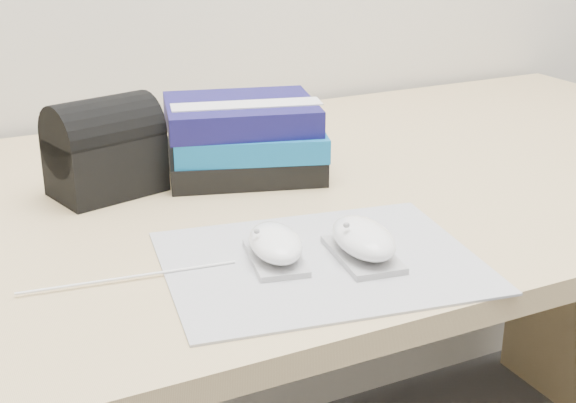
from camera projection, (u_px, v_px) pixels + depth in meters
name	position (u px, v px, depth m)	size (l,w,h in m)	color
desk	(283.00, 308.00, 1.27)	(1.60, 0.80, 0.73)	tan
mousepad	(321.00, 262.00, 0.88)	(0.34, 0.26, 0.00)	gray
mouse_rear	(275.00, 245.00, 0.87)	(0.08, 0.11, 0.04)	#A6A5A8
mouse_front	(363.00, 241.00, 0.88)	(0.08, 0.12, 0.05)	#9D9DA0
usb_cable	(129.00, 277.00, 0.84)	(0.00, 0.00, 0.23)	white
book_stack	(244.00, 138.00, 1.14)	(0.26, 0.23, 0.11)	black
pouch	(104.00, 148.00, 1.06)	(0.16, 0.13, 0.13)	black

